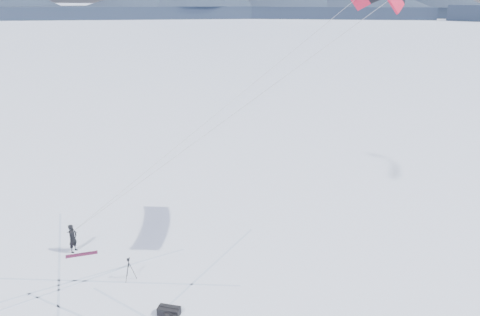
% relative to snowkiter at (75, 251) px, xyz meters
% --- Properties ---
extents(ground, '(1800.00, 1800.00, 0.00)m').
position_rel_snowkiter_xyz_m(ground, '(3.23, -2.80, 0.00)').
color(ground, white).
extents(horizon_hills, '(704.47, 706.88, 10.78)m').
position_rel_snowkiter_xyz_m(horizon_hills, '(3.23, -2.80, 4.80)').
color(horizon_hills, black).
rests_on(horizon_hills, ground).
extents(snow_tracks, '(17.62, 10.25, 0.01)m').
position_rel_snowkiter_xyz_m(snow_tracks, '(3.55, -2.80, 0.00)').
color(snow_tracks, '#A5B5D6').
rests_on(snow_tracks, ground).
extents(snowkiter, '(0.42, 0.61, 1.61)m').
position_rel_snowkiter_xyz_m(snowkiter, '(0.00, 0.00, 0.00)').
color(snowkiter, black).
rests_on(snowkiter, ground).
extents(snowboard, '(1.57, 1.09, 0.04)m').
position_rel_snowkiter_xyz_m(snowboard, '(0.58, -0.24, 0.02)').
color(snowboard, maroon).
rests_on(snowboard, ground).
extents(tripod, '(0.61, 0.58, 1.17)m').
position_rel_snowkiter_xyz_m(tripod, '(4.13, -1.77, 0.76)').
color(tripod, black).
rests_on(tripod, ground).
extents(gear_bag_a, '(0.98, 0.46, 0.43)m').
position_rel_snowkiter_xyz_m(gear_bag_a, '(7.01, -3.89, 0.19)').
color(gear_bag_a, black).
rests_on(gear_bag_a, ground).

